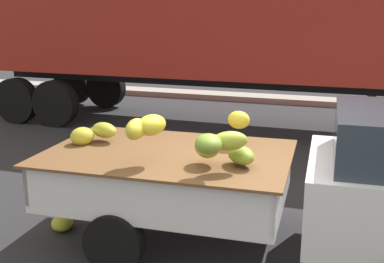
# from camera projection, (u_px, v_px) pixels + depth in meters

# --- Properties ---
(curb_strip) EXTENTS (80.00, 0.80, 0.16)m
(curb_strip) POSITION_uv_depth(u_px,v_px,m) (318.00, 101.00, 13.80)
(curb_strip) COLOR gray
(curb_strip) RESTS_ON ground
(pickup_truck) EXTENTS (4.96, 2.03, 1.70)m
(pickup_truck) POSITION_uv_depth(u_px,v_px,m) (345.00, 185.00, 4.98)
(pickup_truck) COLOR white
(pickup_truck) RESTS_ON ground
(semi_trailer) EXTENTS (12.03, 2.73, 3.95)m
(semi_trailer) POSITION_uv_depth(u_px,v_px,m) (217.00, 15.00, 10.61)
(semi_trailer) COLOR maroon
(semi_trailer) RESTS_ON ground
(fallen_banana_bunch_near_tailgate) EXTENTS (0.41, 0.44, 0.17)m
(fallen_banana_bunch_near_tailgate) POSITION_uv_depth(u_px,v_px,m) (62.00, 223.00, 5.95)
(fallen_banana_bunch_near_tailgate) COLOR gold
(fallen_banana_bunch_near_tailgate) RESTS_ON ground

